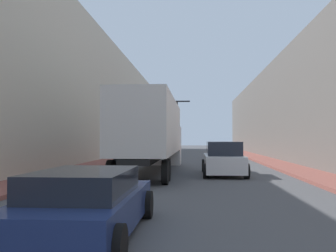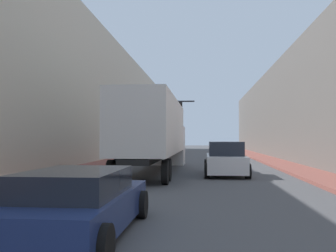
{
  "view_description": "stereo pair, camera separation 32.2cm",
  "coord_description": "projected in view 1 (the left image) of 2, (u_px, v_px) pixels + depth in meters",
  "views": [
    {
      "loc": [
        0.58,
        0.4,
        1.88
      ],
      "look_at": [
        -0.54,
        15.33,
        2.37
      ],
      "focal_mm": 40.0,
      "sensor_mm": 36.0,
      "label": 1
    },
    {
      "loc": [
        0.9,
        0.43,
        1.88
      ],
      "look_at": [
        -0.54,
        15.33,
        2.37
      ],
      "focal_mm": 40.0,
      "sensor_mm": 36.0,
      "label": 2
    }
  ],
  "objects": [
    {
      "name": "traffic_signal_gantry",
      "position": [
        150.0,
        116.0,
        34.97
      ],
      "size": [
        5.23,
        0.35,
        5.62
      ],
      "color": "black",
      "rests_on": "ground"
    },
    {
      "name": "semi_truck",
      "position": [
        154.0,
        132.0,
        21.09
      ],
      "size": [
        2.54,
        14.26,
        3.92
      ],
      "color": "silver",
      "rests_on": "ground"
    },
    {
      "name": "suv_car",
      "position": [
        223.0,
        159.0,
        19.13
      ],
      "size": [
        2.14,
        4.72,
        1.71
      ],
      "color": "silver",
      "rests_on": "ground"
    },
    {
      "name": "sedan_car",
      "position": [
        87.0,
        204.0,
        7.17
      ],
      "size": [
        2.13,
        4.69,
        1.27
      ],
      "color": "navy",
      "rests_on": "ground"
    },
    {
      "name": "sidewalk_right",
      "position": [
        269.0,
        161.0,
        29.02
      ],
      "size": [
        2.05,
        80.0,
        0.15
      ],
      "color": "brown",
      "rests_on": "ground"
    },
    {
      "name": "building_left",
      "position": [
        62.0,
        93.0,
        30.43
      ],
      "size": [
        6.0,
        80.0,
        11.13
      ],
      "color": "beige",
      "rests_on": "ground"
    },
    {
      "name": "building_right",
      "position": [
        322.0,
        106.0,
        28.86
      ],
      "size": [
        6.0,
        80.0,
        8.71
      ],
      "color": "#66605B",
      "rests_on": "ground"
    },
    {
      "name": "sidewalk_left",
      "position": [
        110.0,
        161.0,
        29.95
      ],
      "size": [
        2.05,
        80.0,
        0.15
      ],
      "color": "brown",
      "rests_on": "ground"
    }
  ]
}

